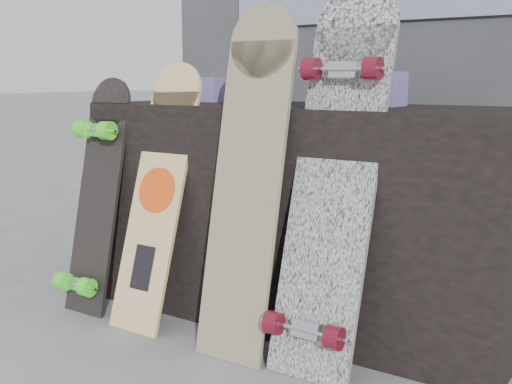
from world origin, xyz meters
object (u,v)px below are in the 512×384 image
Objects in this scene: skateboard_dark at (96,192)px; longboard_celtic at (249,170)px; vendor_table at (303,212)px; longboard_geisha at (159,187)px; longboard_cascadia at (335,170)px.

longboard_celtic is at bearing 0.25° from skateboard_dark.
longboard_geisha is at bearing -141.55° from vendor_table.
longboard_geisha is 0.30m from skateboard_dark.
vendor_table is 1.67× the size of longboard_geisha.
longboard_geisha is 1.06× the size of skateboard_dark.
longboard_geisha is 0.44m from longboard_celtic.
longboard_cascadia reaches higher than skateboard_dark.
longboard_cascadia reaches higher than vendor_table.
longboard_celtic reaches higher than longboard_geisha.
skateboard_dark is (-0.71, -0.00, -0.14)m from longboard_celtic.
longboard_celtic reaches higher than vendor_table.
vendor_table is at bearing 90.91° from longboard_celtic.
longboard_cascadia is at bearing 3.70° from skateboard_dark.
skateboard_dark is (-0.99, -0.06, -0.16)m from longboard_cascadia.
skateboard_dark is (-0.71, -0.37, 0.06)m from vendor_table.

